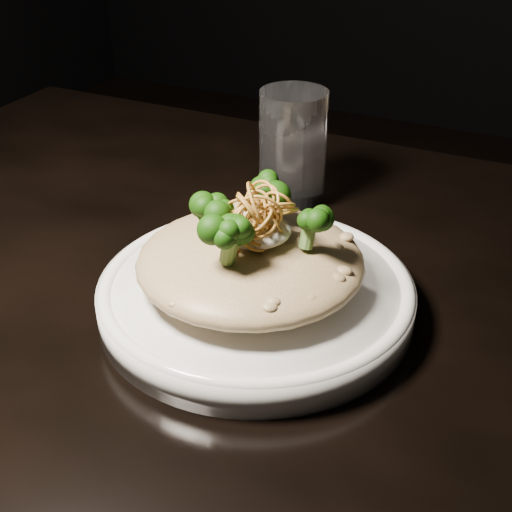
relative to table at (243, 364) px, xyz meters
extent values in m
cube|color=black|center=(0.00, 0.00, 0.06)|extent=(1.10, 0.80, 0.04)
cylinder|color=black|center=(-0.48, 0.33, -0.31)|extent=(0.05, 0.05, 0.71)
cylinder|color=white|center=(0.02, -0.02, 0.10)|extent=(0.27, 0.27, 0.03)
ellipsoid|color=brown|center=(0.02, -0.02, 0.13)|extent=(0.19, 0.19, 0.04)
ellipsoid|color=white|center=(0.02, -0.02, 0.16)|extent=(0.06, 0.06, 0.02)
cylinder|color=white|center=(-0.03, 0.19, 0.15)|extent=(0.09, 0.09, 0.13)
camera|label=1|loc=(0.24, -0.48, 0.44)|focal=50.00mm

